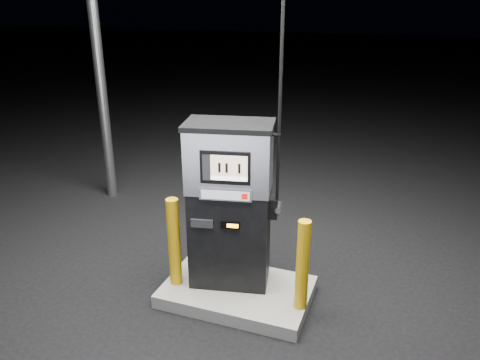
% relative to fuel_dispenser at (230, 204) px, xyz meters
% --- Properties ---
extents(ground, '(80.00, 80.00, 0.00)m').
position_rel_fuel_dispenser_xyz_m(ground, '(0.12, -0.10, -1.09)').
color(ground, black).
rests_on(ground, ground).
extents(pump_island, '(1.60, 1.00, 0.15)m').
position_rel_fuel_dispenser_xyz_m(pump_island, '(0.12, -0.10, -1.01)').
color(pump_island, slate).
rests_on(pump_island, ground).
extents(fuel_dispenser, '(1.05, 0.72, 3.79)m').
position_rel_fuel_dispenser_xyz_m(fuel_dispenser, '(0.00, 0.00, 0.00)').
color(fuel_dispenser, black).
rests_on(fuel_dispenser, pump_island).
extents(bollard_left, '(0.17, 0.17, 1.02)m').
position_rel_fuel_dispenser_xyz_m(bollard_left, '(-0.55, -0.26, -0.43)').
color(bollard_left, '#C7920B').
rests_on(bollard_left, pump_island).
extents(bollard_right, '(0.16, 0.16, 0.98)m').
position_rel_fuel_dispenser_xyz_m(bollard_right, '(0.86, -0.22, -0.45)').
color(bollard_right, '#C7920B').
rests_on(bollard_right, pump_island).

